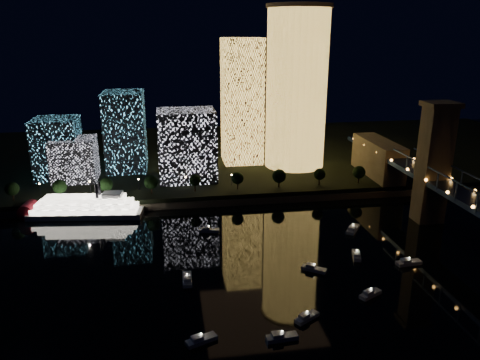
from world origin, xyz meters
name	(u,v)px	position (x,y,z in m)	size (l,w,h in m)	color
ground	(314,297)	(0.00, 0.00, 0.00)	(520.00, 520.00, 0.00)	black
far_bank	(236,155)	(0.00, 160.00, 2.50)	(420.00, 160.00, 5.00)	black
seawall	(261,199)	(0.00, 82.00, 1.50)	(420.00, 6.00, 3.00)	#6B5E4C
tower_cylindrical	(297,88)	(27.16, 124.32, 47.30)	(34.00, 34.00, 84.34)	#F9BD4F
tower_rectangular	(242,102)	(-0.07, 137.02, 38.93)	(21.33, 21.33, 67.86)	#F9BD4F
midrise_blocks	(125,142)	(-63.22, 120.23, 22.07)	(89.34, 48.53, 41.28)	white
riverboat	(80,208)	(-80.16, 77.25, 3.99)	(52.52, 16.74, 15.56)	silver
motorboats	(303,273)	(0.40, 13.21, 0.81)	(82.49, 74.37, 2.78)	silver
esplanade_trees	(193,180)	(-31.05, 88.00, 10.47)	(166.13, 6.61, 8.81)	black
street_lamps	(186,180)	(-34.00, 94.00, 9.02)	(132.70, 0.70, 5.65)	black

